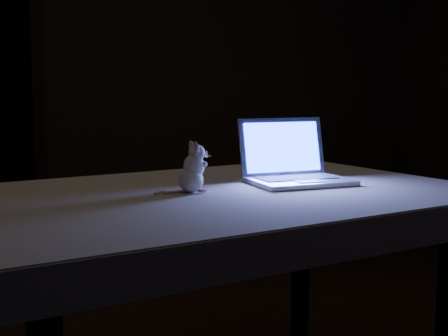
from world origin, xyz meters
name	(u,v)px	position (x,y,z in m)	size (l,w,h in m)	color
back_wall	(124,71)	(0.00, 2.50, 1.30)	(4.50, 0.04, 2.60)	black
table	(215,319)	(-0.11, -0.29, 0.42)	(1.58, 1.01, 0.84)	black
tablecloth	(220,206)	(-0.09, -0.27, 0.80)	(1.68, 1.12, 0.11)	beige
laptop	(301,152)	(0.22, -0.22, 0.97)	(0.33, 0.29, 0.23)	#AFAFB4
plush_mouse	(191,167)	(-0.19, -0.29, 0.93)	(0.12, 0.12, 0.16)	white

